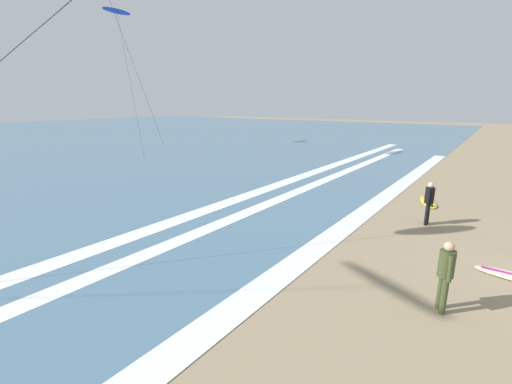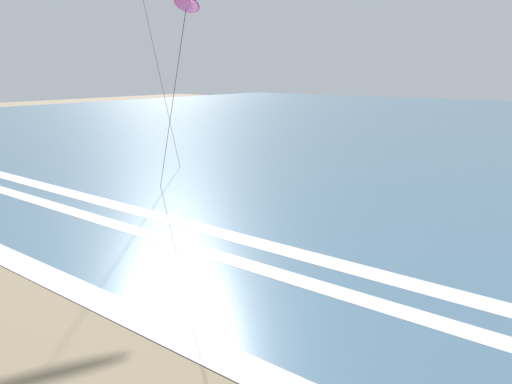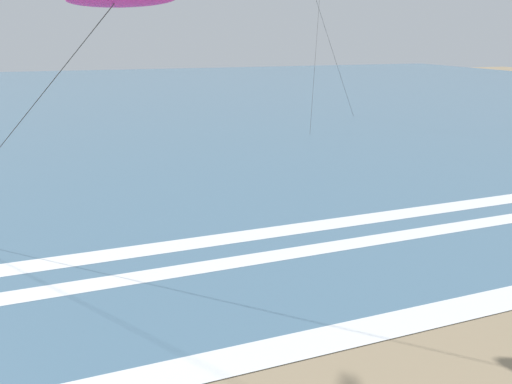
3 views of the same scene
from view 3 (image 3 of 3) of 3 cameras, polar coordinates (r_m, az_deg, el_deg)
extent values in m
cube|color=slate|center=(52.02, -11.06, 13.03)|extent=(140.00, 90.00, 0.01)
cube|color=white|center=(11.53, 24.65, -14.70)|extent=(41.12, 0.83, 0.01)
cube|color=white|center=(13.39, 8.02, -7.79)|extent=(49.90, 0.67, 0.01)
cube|color=white|center=(14.48, 3.27, -5.36)|extent=(58.18, 0.81, 0.01)
cylinder|color=#333333|center=(33.40, 8.32, 20.35)|extent=(4.32, 8.31, 12.84)
cylinder|color=#333333|center=(32.33, 8.50, 23.81)|extent=(9.87, 4.72, 16.74)
cylinder|color=#333333|center=(13.95, -31.01, 6.17)|extent=(6.88, 4.64, 7.13)
camera|label=1|loc=(5.88, -75.21, -14.92)|focal=24.12mm
camera|label=2|loc=(11.01, 69.54, 2.18)|focal=35.02mm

